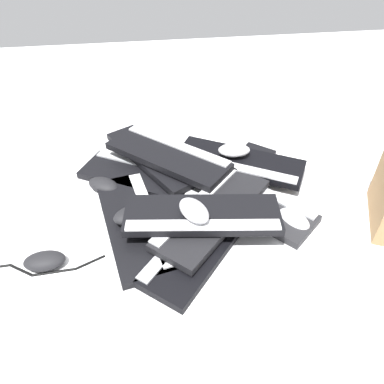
# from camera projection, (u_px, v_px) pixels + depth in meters

# --- Properties ---
(ground_plane) EXTENTS (3.20, 3.20, 0.00)m
(ground_plane) POSITION_uv_depth(u_px,v_px,m) (217.00, 203.00, 1.20)
(ground_plane) COLOR white
(keyboard_0) EXTENTS (0.43, 0.40, 0.03)m
(keyboard_0) POSITION_uv_depth(u_px,v_px,m) (202.00, 241.00, 1.06)
(keyboard_0) COLOR black
(keyboard_0) RESTS_ON ground
(keyboard_1) EXTENTS (0.43, 0.40, 0.03)m
(keyboard_1) POSITION_uv_depth(u_px,v_px,m) (248.00, 200.00, 1.20)
(keyboard_1) COLOR #232326
(keyboard_1) RESTS_ON ground
(keyboard_2) EXTENTS (0.43, 0.40, 0.03)m
(keyboard_2) POSITION_uv_depth(u_px,v_px,m) (230.00, 177.00, 1.29)
(keyboard_2) COLOR black
(keyboard_2) RESTS_ON ground
(keyboard_3) EXTENTS (0.35, 0.46, 0.03)m
(keyboard_3) POSITION_uv_depth(u_px,v_px,m) (144.00, 177.00, 1.29)
(keyboard_3) COLOR black
(keyboard_3) RESTS_ON ground
(keyboard_4) EXTENTS (0.46, 0.24, 0.03)m
(keyboard_4) POSITION_uv_depth(u_px,v_px,m) (133.00, 223.00, 1.12)
(keyboard_4) COLOR black
(keyboard_4) RESTS_ON ground
(keyboard_5) EXTENTS (0.35, 0.46, 0.03)m
(keyboard_5) POSITION_uv_depth(u_px,v_px,m) (239.00, 162.00, 1.31)
(keyboard_5) COLOR black
(keyboard_5) RESTS_ON keyboard_2
(keyboard_6) EXTENTS (0.46, 0.35, 0.03)m
(keyboard_6) POSITION_uv_depth(u_px,v_px,m) (156.00, 155.00, 1.34)
(keyboard_6) COLOR black
(keyboard_6) RESTS_ON keyboard_3
(keyboard_7) EXTENTS (0.42, 0.41, 0.03)m
(keyboard_7) POSITION_uv_depth(u_px,v_px,m) (213.00, 212.00, 1.11)
(keyboard_7) COLOR black
(keyboard_7) RESTS_ON keyboard_0
(keyboard_8) EXTENTS (0.41, 0.43, 0.03)m
(keyboard_8) POSITION_uv_depth(u_px,v_px,m) (168.00, 155.00, 1.28)
(keyboard_8) COLOR black
(keyboard_8) RESTS_ON keyboard_6
(keyboard_9) EXTENTS (0.21, 0.46, 0.03)m
(keyboard_9) POSITION_uv_depth(u_px,v_px,m) (202.00, 215.00, 1.06)
(keyboard_9) COLOR black
(keyboard_9) RESTS_ON keyboard_7
(mouse_0) EXTENTS (0.07, 0.11, 0.04)m
(mouse_0) POSITION_uv_depth(u_px,v_px,m) (45.00, 261.00, 1.00)
(mouse_0) COLOR black
(mouse_0) RESTS_ON ground
(mouse_1) EXTENTS (0.12, 0.13, 0.04)m
(mouse_1) POSITION_uv_depth(u_px,v_px,m) (103.00, 185.00, 1.24)
(mouse_1) COLOR black
(mouse_1) RESTS_ON ground
(mouse_2) EXTENTS (0.08, 0.12, 0.04)m
(mouse_2) POSITION_uv_depth(u_px,v_px,m) (234.00, 150.00, 1.30)
(mouse_2) COLOR silver
(mouse_2) RESTS_ON keyboard_5
(mouse_3) EXTENTS (0.10, 0.13, 0.04)m
(mouse_3) POSITION_uv_depth(u_px,v_px,m) (132.00, 214.00, 1.09)
(mouse_3) COLOR black
(mouse_3) RESTS_ON keyboard_4
(mouse_4) EXTENTS (0.13, 0.11, 0.04)m
(mouse_4) POSITION_uv_depth(u_px,v_px,m) (294.00, 220.00, 1.12)
(mouse_4) COLOR silver
(mouse_4) RESTS_ON ground
(mouse_5) EXTENTS (0.13, 0.11, 0.04)m
(mouse_5) POSITION_uv_depth(u_px,v_px,m) (194.00, 210.00, 1.02)
(mouse_5) COLOR #B7B7BC
(mouse_5) RESTS_ON keyboard_9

